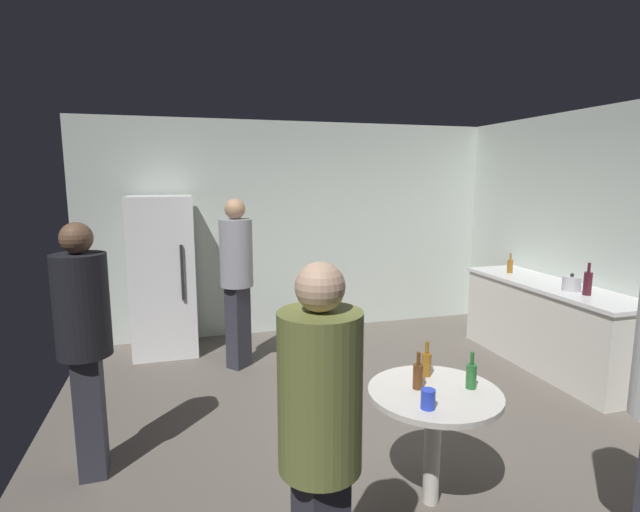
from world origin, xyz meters
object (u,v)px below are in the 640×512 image
object	(u,v)px
kettle	(572,284)
foreground_table	(434,407)
person_in_gray_shirt	(237,270)
beer_bottle_on_counter	(510,266)
person_in_black_shirt	(84,331)
refrigerator	(163,276)
plastic_cup_blue	(428,399)
person_in_olive_shirt	(320,432)
beer_bottle_brown	(418,375)
beer_bottle_amber	(426,363)
wine_bottle_on_counter	(588,283)
beer_bottle_green	(471,375)

from	to	relation	value
kettle	foreground_table	xyz separation A→B (m)	(-2.24, -1.33, -0.34)
kettle	person_in_gray_shirt	xyz separation A→B (m)	(-3.13, 1.20, 0.08)
foreground_table	person_in_gray_shirt	size ratio (longest dim) A/B	0.45
beer_bottle_on_counter	person_in_black_shirt	bearing A→B (deg)	-162.27
refrigerator	person_in_gray_shirt	distance (m)	1.04
refrigerator	plastic_cup_blue	size ratio (longest dim) A/B	16.36
foreground_table	person_in_black_shirt	bearing A→B (deg)	156.59
plastic_cup_blue	person_in_olive_shirt	distance (m)	0.93
beer_bottle_on_counter	foreground_table	size ratio (longest dim) A/B	0.29
kettle	foreground_table	size ratio (longest dim) A/B	0.30
foreground_table	person_in_olive_shirt	xyz separation A→B (m)	(-0.91, -0.69, 0.35)
foreground_table	beer_bottle_brown	world-z (taller)	beer_bottle_brown
beer_bottle_amber	person_in_gray_shirt	bearing A→B (deg)	112.31
wine_bottle_on_counter	beer_bottle_on_counter	xyz separation A→B (m)	(0.00, 1.12, -0.03)
beer_bottle_brown	plastic_cup_blue	world-z (taller)	beer_bottle_brown
refrigerator	beer_bottle_green	size ratio (longest dim) A/B	7.83
person_in_olive_shirt	beer_bottle_amber	bearing A→B (deg)	31.53
beer_bottle_green	person_in_gray_shirt	distance (m)	2.80
beer_bottle_on_counter	refrigerator	bearing A→B (deg)	166.27
wine_bottle_on_counter	beer_bottle_green	xyz separation A→B (m)	(-2.02, -1.17, -0.20)
person_in_gray_shirt	person_in_olive_shirt	xyz separation A→B (m)	(-0.02, -3.22, -0.07)
beer_bottle_on_counter	foreground_table	bearing A→B (deg)	-134.70
refrigerator	kettle	distance (m)	4.32
kettle	beer_bottle_green	world-z (taller)	kettle
beer_bottle_green	plastic_cup_blue	distance (m)	0.41
wine_bottle_on_counter	beer_bottle_brown	bearing A→B (deg)	-154.96
beer_bottle_amber	beer_bottle_on_counter	bearing A→B (deg)	43.20
foreground_table	person_in_olive_shirt	size ratio (longest dim) A/B	0.48
person_in_black_shirt	plastic_cup_blue	bearing A→B (deg)	-31.35
foreground_table	beer_bottle_amber	bearing A→B (deg)	74.80
beer_bottle_amber	person_in_gray_shirt	size ratio (longest dim) A/B	0.13
wine_bottle_on_counter	beer_bottle_amber	world-z (taller)	wine_bottle_on_counter
refrigerator	foreground_table	size ratio (longest dim) A/B	2.25
plastic_cup_blue	foreground_table	bearing A→B (deg)	51.84
refrigerator	kettle	size ratio (longest dim) A/B	7.38
kettle	wine_bottle_on_counter	world-z (taller)	wine_bottle_on_counter
beer_bottle_green	plastic_cup_blue	xyz separation A→B (m)	(-0.38, -0.16, -0.03)
beer_bottle_green	refrigerator	bearing A→B (deg)	119.99
foreground_table	beer_bottle_green	size ratio (longest dim) A/B	3.48
wine_bottle_on_counter	kettle	bearing A→B (deg)	90.92
beer_bottle_amber	plastic_cup_blue	world-z (taller)	beer_bottle_amber
refrigerator	person_in_olive_shirt	size ratio (longest dim) A/B	1.07
beer_bottle_on_counter	person_in_olive_shirt	distance (m)	4.33
beer_bottle_brown	person_in_black_shirt	size ratio (longest dim) A/B	0.13
wine_bottle_on_counter	beer_bottle_green	bearing A→B (deg)	-149.81
wine_bottle_on_counter	plastic_cup_blue	xyz separation A→B (m)	(-2.39, -1.34, -0.23)
wine_bottle_on_counter	beer_bottle_brown	distance (m)	2.58
kettle	beer_bottle_brown	distance (m)	2.66
person_in_black_shirt	kettle	bearing A→B (deg)	4.06
refrigerator	person_in_olive_shirt	world-z (taller)	refrigerator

